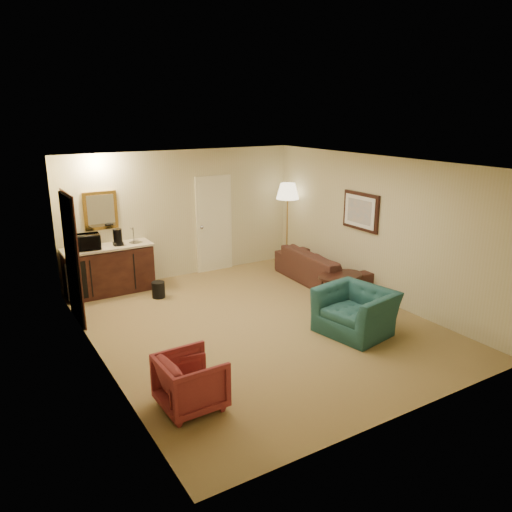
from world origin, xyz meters
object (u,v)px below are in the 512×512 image
Objects in this scene: floor_lamp at (287,225)px; waste_bin at (158,290)px; sofa at (321,262)px; coffee_table at (340,288)px; coffee_maker at (118,237)px; rose_chair_near at (189,383)px; rose_chair_far at (191,379)px; wetbar_cabinet at (109,270)px; teal_armchair at (356,304)px; microwave at (85,240)px.

floor_lamp reaches higher than waste_bin.
coffee_table is at bearing 162.97° from sofa.
floor_lamp is (0.05, 1.30, 0.50)m from sofa.
coffee_maker is at bearing 69.10° from sofa.
rose_chair_near is 0.09m from rose_chair_far.
wetbar_cabinet is 4.13m from sofa.
rose_chair_near is (-0.25, -4.27, -0.17)m from wetbar_cabinet.
sofa is 4.85m from rose_chair_near.
wetbar_cabinet is at bearing 6.49° from rose_chair_near.
rose_chair_near is at bearing -112.74° from coffee_maker.
rose_chair_far is (0.00, -0.05, 0.07)m from rose_chair_near.
teal_armchair reaches higher than coffee_table.
wetbar_cabinet is 1.52× the size of teal_armchair.
coffee_maker is (-2.59, 3.70, 0.60)m from teal_armchair.
wetbar_cabinet is 0.88× the size of floor_lamp.
teal_armchair is 3.70m from waste_bin.
coffee_maker is at bearing -155.91° from teal_armchair.
sofa reaches higher than rose_chair_far.
rose_chair_near is at bearing -104.84° from waste_bin.
teal_armchair reaches higher than rose_chair_far.
coffee_table is 2.84× the size of coffee_maker.
floor_lamp is (1.06, 3.43, 0.46)m from teal_armchair.
floor_lamp reaches higher than sofa.
floor_lamp is at bearing -20.89° from coffee_maker.
teal_armchair is 2.18× the size of microwave.
microwave is at bearing 0.37° from rose_chair_far.
coffee_table is at bearing -99.95° from floor_lamp.
teal_armchair is 4.93m from microwave.
teal_armchair reaches higher than sofa.
wetbar_cabinet is at bearing 69.53° from sofa.
wetbar_cabinet is 2.27× the size of rose_chair_far.
wetbar_cabinet is 1.05m from waste_bin.
coffee_maker reaches higher than teal_armchair.
wetbar_cabinet reaches higher than coffee_table.
sofa reaches higher than coffee_table.
wetbar_cabinet is 2.84× the size of rose_chair_near.
sofa is 1.06m from coffee_table.
microwave is (-3.17, 3.72, 0.62)m from teal_armchair.
coffee_maker is at bearing -14.77° from wetbar_cabinet.
rose_chair_far is 0.81× the size of coffee_table.
floor_lamp is at bearing -36.20° from rose_chair_near.
waste_bin is (-3.16, -0.40, -0.78)m from floor_lamp.
teal_armchair is 1.22× the size of coffee_table.
wetbar_cabinet is 4.32m from coffee_table.
waste_bin is at bearing 76.48° from sofa.
rose_chair_near is at bearing -136.04° from floor_lamp.
rose_chair_near reaches higher than coffee_table.
teal_armchair is (2.79, -3.75, 0.01)m from wetbar_cabinet.
teal_armchair is at bearing -44.30° from microwave.
coffee_table is 4.21m from coffee_maker.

